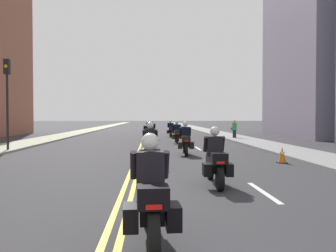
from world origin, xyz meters
The scene contains 18 objects.
ground_plane centered at (0.00, 48.00, 0.00)m, with size 264.00×264.00×0.00m, color #302F32.
sidewalk_left centered at (-7.99, 48.00, 0.06)m, with size 2.64×144.00×0.12m, color #A2A58C.
sidewalk_right centered at (7.99, 48.00, 0.06)m, with size 2.64×144.00×0.12m, color gray.
centreline_yellow_inner centered at (-0.12, 48.00, 0.00)m, with size 0.12×132.00×0.01m, color yellow.
centreline_yellow_outer centered at (0.12, 48.00, 0.00)m, with size 0.12×132.00×0.01m, color yellow.
lane_dashes_white centered at (3.34, 29.00, 0.00)m, with size 0.14×56.40×0.01m.
building_right_1 centered at (17.57, 32.06, 9.13)m, with size 8.84×12.80×18.25m.
motorcycle_0 centered at (0.58, 4.60, 0.65)m, with size 0.78×2.27×1.61m.
motorcycle_1 centered at (2.31, 8.89, 0.64)m, with size 0.77×2.25×1.59m.
motorcycle_2 centered at (0.54, 12.64, 0.67)m, with size 0.77×2.24×1.67m.
motorcycle_3 centered at (2.25, 16.52, 0.66)m, with size 0.78×2.22×1.64m.
motorcycle_4 centered at (0.40, 20.49, 0.66)m, with size 0.77×2.31×1.60m.
motorcycle_5 centered at (2.40, 24.22, 0.64)m, with size 0.77×2.13×1.61m.
motorcycle_6 centered at (0.63, 28.10, 0.65)m, with size 0.77×2.25×1.59m.
motorcycle_7 centered at (2.37, 31.94, 0.65)m, with size 0.76×2.15×1.58m.
traffic_cone_0 centered at (5.85, 13.35, 0.32)m, with size 0.37×0.37×0.65m.
traffic_light_near centered at (-7.07, 18.47, 3.39)m, with size 0.28×0.38×4.93m.
pedestrian_0 centered at (7.60, 28.64, 0.84)m, with size 0.49×0.26×1.62m.
Camera 1 is at (0.60, -0.33, 1.84)m, focal length 37.03 mm.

